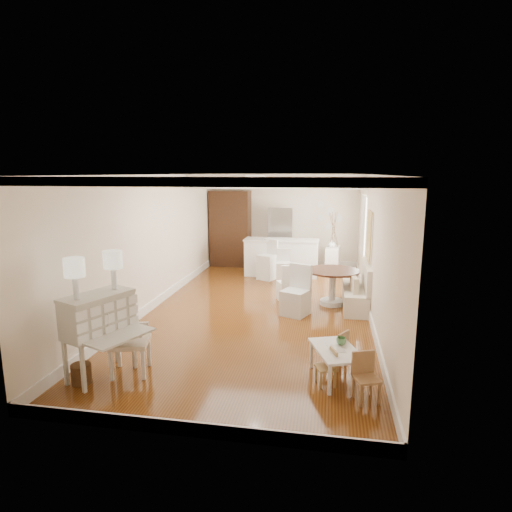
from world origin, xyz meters
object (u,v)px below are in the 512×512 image
(secretary_bureau, at_px, (100,336))
(slip_chair_near, at_px, (296,290))
(kids_chair_c, at_px, (367,378))
(fridge, at_px, (292,238))
(kids_table, at_px, (335,364))
(slip_chair_far, at_px, (287,282))
(wicker_basket, at_px, (81,374))
(kids_chair_b, at_px, (336,348))
(bar_stool_left, at_px, (267,260))
(dining_table, at_px, (332,287))
(bar_stool_right, at_px, (283,267))
(pantry_cabinet, at_px, (231,229))
(kids_chair_a, at_px, (326,367))
(breakfast_counter, at_px, (281,257))
(gustavian_armchair, at_px, (130,341))
(sideboard, at_px, (333,260))

(secretary_bureau, relative_size, slip_chair_near, 1.19)
(kids_chair_c, distance_m, fridge, 7.74)
(kids_table, bearing_deg, slip_chair_far, 106.00)
(wicker_basket, height_order, kids_chair_c, kids_chair_c)
(kids_chair_b, bearing_deg, bar_stool_left, -129.10)
(secretary_bureau, height_order, dining_table, secretary_bureau)
(slip_chair_far, bearing_deg, slip_chair_near, 79.58)
(wicker_basket, height_order, bar_stool_right, bar_stool_right)
(slip_chair_far, relative_size, pantry_cabinet, 0.37)
(slip_chair_near, bearing_deg, pantry_cabinet, 141.42)
(kids_chair_a, relative_size, slip_chair_near, 0.51)
(secretary_bureau, bearing_deg, bar_stool_right, 93.37)
(wicker_basket, relative_size, dining_table, 0.24)
(kids_chair_b, height_order, dining_table, dining_table)
(wicker_basket, bearing_deg, breakfast_counter, 73.53)
(bar_stool_left, bearing_deg, gustavian_armchair, -76.75)
(bar_stool_left, xyz_separation_m, bar_stool_right, (0.48, -0.40, -0.08))
(slip_chair_near, bearing_deg, kids_chair_a, -54.23)
(secretary_bureau, bearing_deg, bar_stool_left, 98.83)
(kids_table, distance_m, bar_stool_left, 5.78)
(sideboard, bearing_deg, fridge, 162.41)
(wicker_basket, xyz_separation_m, kids_table, (3.43, 0.71, 0.09))
(slip_chair_near, height_order, bar_stool_left, bar_stool_left)
(bar_stool_right, bearing_deg, pantry_cabinet, 127.12)
(wicker_basket, height_order, kids_chair_a, kids_chair_a)
(bar_stool_right, bearing_deg, wicker_basket, -116.55)
(gustavian_armchair, xyz_separation_m, wicker_basket, (-0.53, -0.40, -0.35))
(kids_chair_a, xyz_separation_m, fridge, (-1.12, 7.21, 0.64))
(gustavian_armchair, height_order, kids_chair_c, gustavian_armchair)
(breakfast_counter, distance_m, fridge, 1.14)
(kids_chair_a, xyz_separation_m, bar_stool_right, (-1.17, 5.29, 0.19))
(breakfast_counter, distance_m, sideboard, 1.52)
(fridge, bearing_deg, wicker_basket, -105.72)
(kids_chair_a, bearing_deg, secretary_bureau, -105.69)
(bar_stool_right, xyz_separation_m, pantry_cabinet, (-1.85, 1.95, 0.70))
(kids_chair_a, xyz_separation_m, slip_chair_far, (-0.91, 3.83, 0.17))
(gustavian_armchair, xyz_separation_m, slip_chair_near, (2.11, 2.98, 0.02))
(slip_chair_far, bearing_deg, kids_chair_c, 83.36)
(slip_chair_far, height_order, fridge, fridge)
(kids_chair_a, distance_m, kids_chair_c, 0.61)
(secretary_bureau, distance_m, dining_table, 5.10)
(kids_chair_c, relative_size, sideboard, 0.79)
(fridge, height_order, sideboard, fridge)
(kids_chair_a, bearing_deg, sideboard, 158.34)
(bar_stool_left, bearing_deg, kids_table, -47.93)
(wicker_basket, bearing_deg, slip_chair_far, 61.24)
(breakfast_counter, relative_size, bar_stool_left, 1.93)
(kids_chair_c, distance_m, bar_stool_right, 5.87)
(wicker_basket, bearing_deg, fridge, 74.28)
(kids_chair_c, height_order, dining_table, dining_table)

